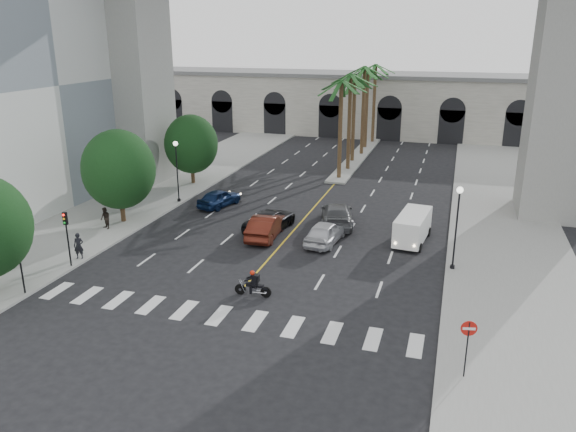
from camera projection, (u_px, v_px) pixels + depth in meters
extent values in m
plane|color=black|center=(230.00, 303.00, 30.43)|extent=(140.00, 140.00, 0.00)
cube|color=gray|center=(136.00, 202.00, 48.20)|extent=(8.00, 100.00, 0.15)
cube|color=gray|center=(507.00, 237.00, 39.86)|extent=(8.00, 100.00, 0.15)
cube|color=gray|center=(357.00, 158.00, 64.90)|extent=(2.00, 24.00, 0.20)
cube|color=beige|center=(380.00, 106.00, 79.12)|extent=(70.00, 10.00, 8.00)
cube|color=slate|center=(381.00, 75.00, 77.78)|extent=(71.00, 10.50, 0.50)
cube|color=gray|center=(568.00, 82.00, 42.00)|extent=(5.00, 6.00, 20.80)
cube|color=gray|center=(134.00, 72.00, 52.29)|extent=(5.00, 6.00, 20.80)
cylinder|color=#47331E|center=(340.00, 132.00, 54.37)|extent=(0.40, 0.40, 9.50)
cylinder|color=#47331E|center=(349.00, 124.00, 57.92)|extent=(0.40, 0.40, 9.80)
cylinder|color=#47331E|center=(353.00, 121.00, 61.72)|extent=(0.40, 0.40, 9.30)
cylinder|color=#47331E|center=(363.00, 112.00, 65.13)|extent=(0.40, 0.40, 10.10)
cylinder|color=#47331E|center=(366.00, 110.00, 68.91)|extent=(0.40, 0.40, 9.60)
cylinder|color=#47331E|center=(374.00, 105.00, 72.41)|extent=(0.40, 0.40, 9.90)
cylinder|color=#382616|center=(122.00, 208.00, 42.74)|extent=(0.36, 0.36, 2.45)
ellipsoid|color=black|center=(119.00, 169.00, 41.81)|extent=(5.44, 5.44, 5.98)
cylinder|color=#382616|center=(193.00, 173.00, 53.67)|extent=(0.36, 0.36, 2.27)
ellipsoid|color=black|center=(191.00, 144.00, 52.80)|extent=(5.04, 5.04, 5.54)
cylinder|color=black|center=(179.00, 201.00, 48.07)|extent=(0.28, 0.28, 0.36)
cylinder|color=black|center=(177.00, 173.00, 47.31)|extent=(0.11, 0.11, 5.00)
sphere|color=white|center=(175.00, 144.00, 46.52)|extent=(0.40, 0.40, 0.40)
cylinder|color=black|center=(452.00, 268.00, 34.47)|extent=(0.28, 0.28, 0.36)
cylinder|color=black|center=(456.00, 231.00, 33.71)|extent=(0.11, 0.11, 5.00)
sphere|color=white|center=(460.00, 190.00, 32.91)|extent=(0.40, 0.40, 0.40)
cylinder|color=black|center=(21.00, 266.00, 30.76)|extent=(0.10, 0.10, 3.50)
cube|color=black|center=(17.00, 241.00, 30.29)|extent=(0.25, 0.18, 0.80)
cylinder|color=black|center=(68.00, 241.00, 34.39)|extent=(0.10, 0.10, 3.50)
cube|color=black|center=(65.00, 218.00, 33.92)|extent=(0.25, 0.18, 0.80)
cylinder|color=black|center=(240.00, 289.00, 31.33)|extent=(0.63, 0.12, 0.62)
cylinder|color=black|center=(266.00, 292.00, 30.95)|extent=(0.63, 0.12, 0.62)
cube|color=silver|center=(254.00, 289.00, 31.10)|extent=(0.42, 0.30, 0.27)
cube|color=black|center=(251.00, 284.00, 31.05)|extent=(0.58, 0.24, 0.21)
cube|color=black|center=(259.00, 286.00, 30.94)|extent=(0.47, 0.26, 0.12)
cylinder|color=black|center=(244.00, 280.00, 31.08)|extent=(0.05, 0.57, 0.03)
cube|color=black|center=(255.00, 279.00, 30.88)|extent=(0.28, 0.40, 0.54)
cube|color=black|center=(258.00, 278.00, 30.82)|extent=(0.15, 0.32, 0.39)
sphere|color=red|center=(252.00, 273.00, 30.81)|extent=(0.27, 0.27, 0.27)
imported|color=silver|center=(325.00, 232.00, 38.78)|extent=(2.33, 4.81, 1.58)
imported|color=#4B180F|center=(266.00, 226.00, 39.89)|extent=(2.04, 5.12, 1.66)
imported|color=black|center=(270.00, 220.00, 41.49)|extent=(2.96, 5.49, 1.47)
imported|color=#58595C|center=(337.00, 215.00, 42.37)|extent=(3.64, 6.18, 1.68)
imported|color=#10224B|center=(219.00, 198.00, 46.94)|extent=(2.77, 4.63, 1.47)
cube|color=white|center=(413.00, 226.00, 38.85)|extent=(2.31, 4.99, 1.79)
cube|color=black|center=(406.00, 234.00, 36.80)|extent=(1.67, 0.40, 0.76)
cylinder|color=black|center=(394.00, 244.00, 37.96)|extent=(0.32, 0.65, 0.63)
cylinder|color=black|center=(419.00, 248.00, 37.32)|extent=(0.32, 0.65, 0.63)
cylinder|color=black|center=(405.00, 229.00, 40.92)|extent=(0.32, 0.65, 0.63)
cylinder|color=black|center=(428.00, 232.00, 40.28)|extent=(0.32, 0.65, 0.63)
imported|color=black|center=(79.00, 246.00, 35.73)|extent=(0.72, 0.59, 1.70)
imported|color=black|center=(105.00, 218.00, 41.13)|extent=(0.99, 0.93, 1.63)
cylinder|color=black|center=(466.00, 351.00, 23.32)|extent=(0.06, 0.06, 2.72)
cylinder|color=#B1130C|center=(469.00, 328.00, 22.98)|extent=(0.67, 0.17, 0.68)
cube|color=silver|center=(469.00, 328.00, 22.98)|extent=(0.51, 0.13, 0.11)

